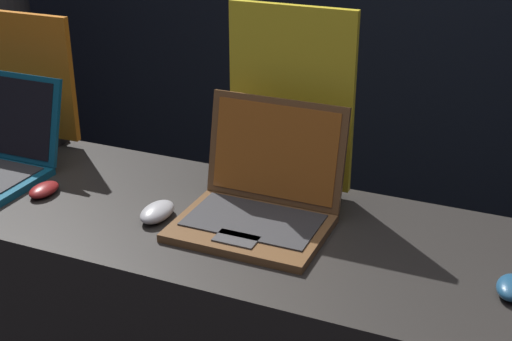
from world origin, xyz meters
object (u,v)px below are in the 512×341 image
(promo_stand_middle, at_px, (291,106))
(mouse_back, at_px, (512,287))
(laptop_middle, at_px, (261,197))
(promo_stand_front, at_px, (34,83))
(person_bystander, at_px, (1,84))
(mouse_front, at_px, (44,190))
(mouse_middle, at_px, (157,212))

(promo_stand_middle, xyz_separation_m, mouse_back, (0.60, -0.29, -0.22))
(mouse_back, bearing_deg, promo_stand_middle, 154.31)
(laptop_middle, distance_m, promo_stand_middle, 0.26)
(mouse_back, bearing_deg, promo_stand_front, 168.13)
(promo_stand_middle, height_order, person_bystander, person_bystander)
(promo_stand_front, distance_m, mouse_back, 1.47)
(mouse_front, distance_m, laptop_middle, 0.59)
(laptop_middle, height_order, promo_stand_middle, promo_stand_middle)
(laptop_middle, bearing_deg, promo_stand_front, 165.89)
(laptop_middle, bearing_deg, mouse_front, -170.79)
(promo_stand_middle, bearing_deg, person_bystander, 159.64)
(laptop_middle, relative_size, promo_stand_middle, 0.73)
(laptop_middle, bearing_deg, mouse_middle, -158.85)
(mouse_front, height_order, promo_stand_middle, promo_stand_middle)
(promo_stand_middle, xyz_separation_m, person_bystander, (-1.48, 0.55, -0.28))
(mouse_middle, relative_size, mouse_back, 1.22)
(mouse_middle, bearing_deg, laptop_middle, 21.15)
(mouse_front, distance_m, person_bystander, 1.23)
(mouse_middle, height_order, promo_stand_middle, promo_stand_middle)
(promo_stand_front, xyz_separation_m, promo_stand_middle, (0.83, -0.01, 0.05))
(person_bystander, bearing_deg, laptop_middle, -26.75)
(mouse_front, bearing_deg, mouse_back, 0.15)
(laptop_middle, xyz_separation_m, mouse_middle, (-0.24, -0.09, -0.05))
(promo_stand_front, bearing_deg, mouse_middle, -26.85)
(mouse_middle, bearing_deg, mouse_back, 0.05)
(laptop_middle, height_order, mouse_middle, laptop_middle)
(mouse_front, height_order, promo_stand_front, promo_stand_front)
(mouse_front, distance_m, mouse_back, 1.18)
(mouse_front, relative_size, person_bystander, 0.06)
(mouse_front, height_order, person_bystander, person_bystander)
(mouse_front, bearing_deg, laptop_middle, 9.21)
(mouse_middle, xyz_separation_m, mouse_back, (0.84, 0.00, -0.00))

